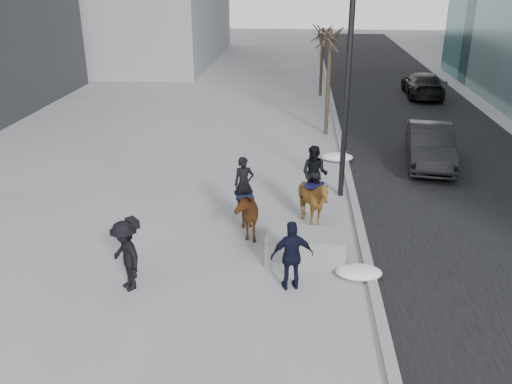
# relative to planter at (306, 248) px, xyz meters

# --- Properties ---
(ground) EXTENTS (120.00, 120.00, 0.00)m
(ground) POSITION_rel_planter_xyz_m (-1.39, -0.16, -0.41)
(ground) COLOR gray
(ground) RESTS_ON ground
(road) EXTENTS (8.00, 90.00, 0.01)m
(road) POSITION_rel_planter_xyz_m (5.61, 9.84, -0.40)
(road) COLOR black
(road) RESTS_ON ground
(curb) EXTENTS (0.25, 90.00, 0.12)m
(curb) POSITION_rel_planter_xyz_m (1.61, 9.84, -0.35)
(curb) COLOR gray
(curb) RESTS_ON ground
(planter) EXTENTS (2.10, 1.16, 0.81)m
(planter) POSITION_rel_planter_xyz_m (0.00, 0.00, 0.00)
(planter) COLOR gray
(planter) RESTS_ON ground
(car_near) EXTENTS (2.24, 4.86, 1.54)m
(car_near) POSITION_rel_planter_xyz_m (4.85, 8.05, 0.36)
(car_near) COLOR black
(car_near) RESTS_ON ground
(car_far) EXTENTS (2.20, 5.03, 1.44)m
(car_far) POSITION_rel_planter_xyz_m (7.11, 20.54, 0.31)
(car_far) COLOR black
(car_far) RESTS_ON ground
(tree_near) EXTENTS (1.20, 1.20, 5.26)m
(tree_near) POSITION_rel_planter_xyz_m (1.01, 11.96, 2.23)
(tree_near) COLOR #35251F
(tree_near) RESTS_ON ground
(tree_far) EXTENTS (1.20, 1.20, 4.40)m
(tree_far) POSITION_rel_planter_xyz_m (1.01, 20.37, 1.79)
(tree_far) COLOR #32261E
(tree_far) RESTS_ON ground
(mounted_left) EXTENTS (1.26, 1.92, 2.29)m
(mounted_left) POSITION_rel_planter_xyz_m (-1.77, 1.47, 0.44)
(mounted_left) COLOR #45190D
(mounted_left) RESTS_ON ground
(mounted_right) EXTENTS (1.69, 1.79, 2.43)m
(mounted_right) POSITION_rel_planter_xyz_m (0.22, 2.20, 0.57)
(mounted_right) COLOR #533210
(mounted_right) RESTS_ON ground
(feeder) EXTENTS (1.10, 0.97, 1.75)m
(feeder) POSITION_rel_planter_xyz_m (-0.35, -1.31, 0.47)
(feeder) COLOR black
(feeder) RESTS_ON ground
(camera_crew) EXTENTS (1.24, 1.28, 1.75)m
(camera_crew) POSITION_rel_planter_xyz_m (-4.25, -1.62, 0.48)
(camera_crew) COLOR black
(camera_crew) RESTS_ON ground
(lamppost) EXTENTS (0.25, 2.17, 9.09)m
(lamppost) POSITION_rel_planter_xyz_m (1.21, 4.44, 4.59)
(lamppost) COLOR black
(lamppost) RESTS_ON ground
(snow_piles) EXTENTS (1.25, 9.65, 0.32)m
(snow_piles) POSITION_rel_planter_xyz_m (1.31, 4.27, -0.25)
(snow_piles) COLOR silver
(snow_piles) RESTS_ON ground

